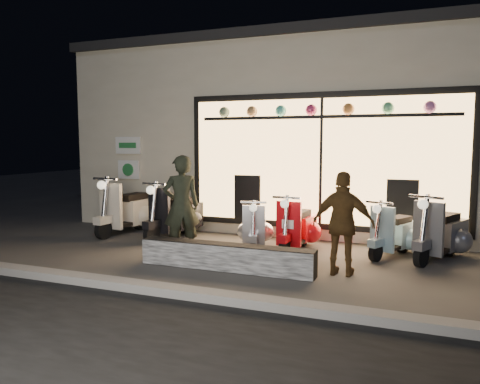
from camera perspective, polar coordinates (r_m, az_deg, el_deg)
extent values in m
plane|color=#383533|center=(7.72, 0.84, -8.32)|extent=(40.00, 40.00, 0.00)
cube|color=slate|center=(5.94, -6.07, -12.20)|extent=(40.00, 0.25, 0.12)
cube|color=beige|center=(12.28, 9.09, 6.39)|extent=(10.00, 6.00, 4.00)
cube|color=black|center=(12.47, 9.26, 16.08)|extent=(10.20, 6.20, 0.20)
cube|color=black|center=(9.17, 9.92, 3.69)|extent=(5.45, 0.06, 2.65)
cube|color=#FFBF6B|center=(9.13, 9.87, 3.68)|extent=(5.20, 0.04, 2.40)
cube|color=black|center=(9.10, 9.92, 9.02)|extent=(4.90, 0.06, 0.06)
cube|color=white|center=(10.90, -13.48, 5.56)|extent=(0.65, 0.04, 0.38)
cube|color=white|center=(10.92, -13.41, 2.67)|extent=(0.55, 0.04, 0.42)
cube|color=black|center=(7.12, -1.72, -7.91)|extent=(2.74, 0.28, 0.40)
cylinder|color=black|center=(8.03, 1.61, -6.67)|extent=(0.16, 0.30, 0.29)
cylinder|color=black|center=(8.87, 1.94, -5.45)|extent=(0.18, 0.31, 0.29)
cube|color=silver|center=(8.14, 1.69, -4.10)|extent=(0.40, 0.17, 0.70)
cube|color=silver|center=(8.75, 1.91, -4.41)|extent=(0.51, 0.68, 0.39)
cube|color=black|center=(8.63, 1.89, -2.94)|extent=(0.37, 0.53, 0.10)
sphere|color=#FFF2CC|center=(7.90, 1.62, -1.95)|extent=(0.16, 0.16, 0.13)
cylinder|color=black|center=(7.93, 5.43, -6.76)|extent=(0.12, 0.33, 0.32)
cylinder|color=black|center=(8.81, 7.65, -5.49)|extent=(0.14, 0.33, 0.32)
cube|color=#B50B12|center=(8.04, 5.97, -3.88)|extent=(0.44, 0.10, 0.78)
cube|color=#B50B12|center=(8.68, 7.46, -4.31)|extent=(0.46, 0.70, 0.44)
cube|color=black|center=(8.55, 7.28, -2.66)|extent=(0.31, 0.55, 0.11)
sphere|color=#FFF2CC|center=(7.79, 5.46, -1.44)|extent=(0.15, 0.15, 0.14)
cylinder|color=black|center=(9.09, -10.71, -5.04)|extent=(0.17, 0.38, 0.37)
cylinder|color=black|center=(9.89, -6.48, -4.06)|extent=(0.19, 0.38, 0.37)
cube|color=black|center=(9.18, -9.81, -2.25)|extent=(0.50, 0.16, 0.88)
cube|color=black|center=(9.77, -6.89, -2.85)|extent=(0.58, 0.82, 0.50)
cube|color=black|center=(9.65, -7.31, -1.16)|extent=(0.41, 0.65, 0.13)
sphere|color=#FFF2CC|center=(8.96, -10.86, 0.24)|extent=(0.19, 0.19, 0.16)
cylinder|color=black|center=(9.69, -16.33, -4.42)|extent=(0.15, 0.40, 0.39)
cylinder|color=black|center=(10.53, -12.07, -3.48)|extent=(0.17, 0.40, 0.39)
cube|color=beige|center=(9.79, -15.45, -1.65)|extent=(0.53, 0.13, 0.94)
cube|color=beige|center=(10.41, -12.50, -2.26)|extent=(0.56, 0.84, 0.52)
cube|color=black|center=(10.28, -12.94, -0.58)|extent=(0.38, 0.67, 0.14)
sphere|color=#FFF2CC|center=(9.56, -16.53, 0.82)|extent=(0.19, 0.19, 0.17)
cylinder|color=black|center=(7.91, 16.20, -7.06)|extent=(0.21, 0.32, 0.31)
cylinder|color=black|center=(8.69, 19.22, -5.98)|extent=(0.23, 0.33, 0.31)
cube|color=#92BCCF|center=(8.00, 16.96, -4.35)|extent=(0.41, 0.23, 0.74)
cube|color=#92BCCF|center=(8.58, 18.98, -4.83)|extent=(0.61, 0.74, 0.42)
cube|color=black|center=(8.45, 18.76, -3.23)|extent=(0.44, 0.57, 0.11)
sphere|color=#FFF2CC|center=(7.77, 16.32, -1.98)|extent=(0.18, 0.18, 0.14)
cylinder|color=black|center=(7.78, 21.21, -7.29)|extent=(0.24, 0.36, 0.35)
cylinder|color=black|center=(8.71, 24.08, -6.00)|extent=(0.26, 0.37, 0.35)
cube|color=#54555B|center=(7.89, 21.98, -4.14)|extent=(0.46, 0.26, 0.85)
cube|color=#54555B|center=(8.57, 23.88, -4.70)|extent=(0.70, 0.84, 0.48)
cube|color=black|center=(8.43, 23.70, -2.87)|extent=(0.50, 0.65, 0.12)
sphere|color=#FFF2CC|center=(7.63, 21.41, -1.40)|extent=(0.21, 0.21, 0.16)
imported|color=black|center=(7.97, -7.15, -1.65)|extent=(0.74, 0.71, 1.71)
imported|color=brown|center=(6.88, 12.48, -3.82)|extent=(0.89, 0.38, 1.51)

